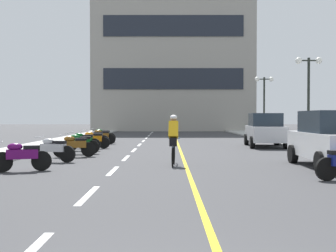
% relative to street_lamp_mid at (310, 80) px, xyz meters
% --- Properties ---
extents(ground_plane, '(140.00, 140.00, 0.00)m').
position_rel_street_lamp_mid_xyz_m(ground_plane, '(-7.30, 0.51, -3.62)').
color(ground_plane, '#38383A').
extents(curb_left, '(2.40, 72.00, 0.12)m').
position_rel_street_lamp_mid_xyz_m(curb_left, '(-14.50, 3.51, -3.56)').
color(curb_left, '#A8A8A3').
rests_on(curb_left, ground).
extents(curb_right, '(2.40, 72.00, 0.12)m').
position_rel_street_lamp_mid_xyz_m(curb_right, '(-0.10, 3.51, -3.56)').
color(curb_right, '#A8A8A3').
rests_on(curb_right, ground).
extents(lane_dash_1, '(0.14, 2.20, 0.01)m').
position_rel_street_lamp_mid_xyz_m(lane_dash_1, '(-9.30, -14.49, -3.62)').
color(lane_dash_1, silver).
rests_on(lane_dash_1, ground).
extents(lane_dash_2, '(0.14, 2.20, 0.01)m').
position_rel_street_lamp_mid_xyz_m(lane_dash_2, '(-9.30, -10.49, -3.62)').
color(lane_dash_2, silver).
rests_on(lane_dash_2, ground).
extents(lane_dash_3, '(0.14, 2.20, 0.01)m').
position_rel_street_lamp_mid_xyz_m(lane_dash_3, '(-9.30, -6.49, -3.62)').
color(lane_dash_3, silver).
rests_on(lane_dash_3, ground).
extents(lane_dash_4, '(0.14, 2.20, 0.01)m').
position_rel_street_lamp_mid_xyz_m(lane_dash_4, '(-9.30, -2.49, -3.62)').
color(lane_dash_4, silver).
rests_on(lane_dash_4, ground).
extents(lane_dash_5, '(0.14, 2.20, 0.01)m').
position_rel_street_lamp_mid_xyz_m(lane_dash_5, '(-9.30, 1.51, -3.62)').
color(lane_dash_5, silver).
rests_on(lane_dash_5, ground).
extents(lane_dash_6, '(0.14, 2.20, 0.01)m').
position_rel_street_lamp_mid_xyz_m(lane_dash_6, '(-9.30, 5.51, -3.62)').
color(lane_dash_6, silver).
rests_on(lane_dash_6, ground).
extents(lane_dash_7, '(0.14, 2.20, 0.01)m').
position_rel_street_lamp_mid_xyz_m(lane_dash_7, '(-9.30, 9.51, -3.62)').
color(lane_dash_7, silver).
rests_on(lane_dash_7, ground).
extents(lane_dash_8, '(0.14, 2.20, 0.01)m').
position_rel_street_lamp_mid_xyz_m(lane_dash_8, '(-9.30, 13.51, -3.62)').
color(lane_dash_8, silver).
rests_on(lane_dash_8, ground).
extents(lane_dash_9, '(0.14, 2.20, 0.01)m').
position_rel_street_lamp_mid_xyz_m(lane_dash_9, '(-9.30, 17.51, -3.62)').
color(lane_dash_9, silver).
rests_on(lane_dash_9, ground).
extents(lane_dash_10, '(0.14, 2.20, 0.01)m').
position_rel_street_lamp_mid_xyz_m(lane_dash_10, '(-9.30, 21.51, -3.62)').
color(lane_dash_10, silver).
rests_on(lane_dash_10, ground).
extents(lane_dash_11, '(0.14, 2.20, 0.01)m').
position_rel_street_lamp_mid_xyz_m(lane_dash_11, '(-9.30, 25.51, -3.62)').
color(lane_dash_11, silver).
rests_on(lane_dash_11, ground).
extents(centre_line_yellow, '(0.12, 66.00, 0.01)m').
position_rel_street_lamp_mid_xyz_m(centre_line_yellow, '(-7.05, 3.51, -3.62)').
color(centre_line_yellow, gold).
rests_on(centre_line_yellow, ground).
extents(office_building, '(18.53, 9.94, 19.55)m').
position_rel_street_lamp_mid_xyz_m(office_building, '(-7.04, 29.42, 6.15)').
color(office_building, '#9E998E').
rests_on(office_building, ground).
extents(street_lamp_mid, '(1.46, 0.36, 4.74)m').
position_rel_street_lamp_mid_xyz_m(street_lamp_mid, '(0.00, 0.00, 0.00)').
color(street_lamp_mid, black).
rests_on(street_lamp_mid, curb_right).
extents(street_lamp_far, '(1.46, 0.36, 4.61)m').
position_rel_street_lamp_mid_xyz_m(street_lamp_far, '(-0.17, 10.00, -0.08)').
color(street_lamp_far, black).
rests_on(street_lamp_far, curb_right).
extents(parked_car_near, '(1.94, 4.21, 1.82)m').
position_rel_street_lamp_mid_xyz_m(parked_car_near, '(-2.41, -9.70, -2.71)').
color(parked_car_near, black).
rests_on(parked_car_near, ground).
extents(parked_car_mid, '(2.17, 4.31, 1.82)m').
position_rel_street_lamp_mid_xyz_m(parked_car_mid, '(-2.37, -0.06, -2.71)').
color(parked_car_mid, black).
rests_on(parked_car_mid, ground).
extents(motorcycle_3, '(1.64, 0.80, 0.92)m').
position_rel_street_lamp_mid_xyz_m(motorcycle_3, '(-11.98, -10.65, -3.15)').
color(motorcycle_3, black).
rests_on(motorcycle_3, ground).
extents(motorcycle_4, '(1.67, 0.68, 0.92)m').
position_rel_street_lamp_mid_xyz_m(motorcycle_4, '(-11.77, -7.99, -3.15)').
color(motorcycle_4, black).
rests_on(motorcycle_4, ground).
extents(motorcycle_5, '(1.66, 0.72, 0.92)m').
position_rel_street_lamp_mid_xyz_m(motorcycle_5, '(-11.42, -6.09, -3.15)').
color(motorcycle_5, black).
rests_on(motorcycle_5, ground).
extents(motorcycle_6, '(1.70, 0.60, 0.92)m').
position_rel_street_lamp_mid_xyz_m(motorcycle_6, '(-11.50, -4.69, -3.15)').
color(motorcycle_6, black).
rests_on(motorcycle_6, ground).
extents(motorcycle_7, '(1.70, 0.60, 0.92)m').
position_rel_street_lamp_mid_xyz_m(motorcycle_7, '(-11.72, -2.88, -3.15)').
color(motorcycle_7, black).
rests_on(motorcycle_7, ground).
extents(motorcycle_8, '(1.70, 0.60, 0.92)m').
position_rel_street_lamp_mid_xyz_m(motorcycle_8, '(-11.48, -1.46, -3.15)').
color(motorcycle_8, black).
rests_on(motorcycle_8, ground).
extents(motorcycle_9, '(1.70, 0.60, 0.92)m').
position_rel_street_lamp_mid_xyz_m(motorcycle_9, '(-11.77, 0.57, -3.15)').
color(motorcycle_9, black).
rests_on(motorcycle_9, ground).
extents(motorcycle_10, '(1.70, 0.60, 0.92)m').
position_rel_street_lamp_mid_xyz_m(motorcycle_10, '(-11.63, 2.18, -3.15)').
color(motorcycle_10, black).
rests_on(motorcycle_10, ground).
extents(motorcycle_11, '(1.70, 0.60, 0.92)m').
position_rel_street_lamp_mid_xyz_m(motorcycle_11, '(-11.79, 3.62, -3.15)').
color(motorcycle_11, black).
rests_on(motorcycle_11, ground).
extents(cyclist_rider, '(0.42, 1.77, 1.71)m').
position_rel_street_lamp_mid_xyz_m(cyclist_rider, '(-7.46, -8.95, -2.74)').
color(cyclist_rider, black).
rests_on(cyclist_rider, ground).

